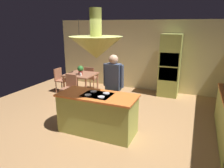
{
  "coord_description": "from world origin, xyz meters",
  "views": [
    {
      "loc": [
        1.96,
        -4.0,
        2.39
      ],
      "look_at": [
        0.1,
        0.4,
        1.0
      ],
      "focal_mm": 32.94,
      "sensor_mm": 36.0,
      "label": 1
    }
  ],
  "objects_px": {
    "oven_tower": "(170,66)",
    "chair_by_back_wall": "(91,76)",
    "potted_plant_on_table": "(80,69)",
    "chair_at_corner": "(60,78)",
    "cup_on_table": "(81,74)",
    "person_at_island": "(113,84)",
    "chair_facing_island": "(70,86)",
    "kitchen_island": "(98,113)",
    "dining_table": "(81,77)"
  },
  "relations": [
    {
      "from": "person_at_island",
      "to": "chair_by_back_wall",
      "type": "bearing_deg",
      "value": 130.45
    },
    {
      "from": "chair_by_back_wall",
      "to": "cup_on_table",
      "type": "xyz_separation_m",
      "value": [
        0.14,
        -0.92,
        0.3
      ]
    },
    {
      "from": "person_at_island",
      "to": "potted_plant_on_table",
      "type": "distance_m",
      "value": 2.23
    },
    {
      "from": "kitchen_island",
      "to": "chair_at_corner",
      "type": "bearing_deg",
      "value": 140.71
    },
    {
      "from": "person_at_island",
      "to": "chair_at_corner",
      "type": "height_order",
      "value": "person_at_island"
    },
    {
      "from": "chair_at_corner",
      "to": "potted_plant_on_table",
      "type": "distance_m",
      "value": 1.01
    },
    {
      "from": "cup_on_table",
      "to": "chair_facing_island",
      "type": "bearing_deg",
      "value": -107.09
    },
    {
      "from": "oven_tower",
      "to": "chair_at_corner",
      "type": "distance_m",
      "value": 3.88
    },
    {
      "from": "person_at_island",
      "to": "chair_at_corner",
      "type": "xyz_separation_m",
      "value": [
        -2.68,
        1.44,
        -0.48
      ]
    },
    {
      "from": "person_at_island",
      "to": "cup_on_table",
      "type": "xyz_separation_m",
      "value": [
        -1.67,
        1.2,
        -0.18
      ]
    },
    {
      "from": "person_at_island",
      "to": "chair_facing_island",
      "type": "relative_size",
      "value": 1.96
    },
    {
      "from": "chair_facing_island",
      "to": "chair_at_corner",
      "type": "bearing_deg",
      "value": 141.54
    },
    {
      "from": "person_at_island",
      "to": "oven_tower",
      "type": "bearing_deg",
      "value": 69.01
    },
    {
      "from": "chair_at_corner",
      "to": "cup_on_table",
      "type": "xyz_separation_m",
      "value": [
        1.01,
        -0.23,
        0.3
      ]
    },
    {
      "from": "kitchen_island",
      "to": "oven_tower",
      "type": "bearing_deg",
      "value": 71.26
    },
    {
      "from": "chair_by_back_wall",
      "to": "kitchen_island",
      "type": "bearing_deg",
      "value": 121.37
    },
    {
      "from": "oven_tower",
      "to": "dining_table",
      "type": "bearing_deg",
      "value": -157.79
    },
    {
      "from": "dining_table",
      "to": "person_at_island",
      "type": "relative_size",
      "value": 0.57
    },
    {
      "from": "kitchen_island",
      "to": "chair_facing_island",
      "type": "distance_m",
      "value": 2.21
    },
    {
      "from": "chair_by_back_wall",
      "to": "cup_on_table",
      "type": "height_order",
      "value": "chair_by_back_wall"
    },
    {
      "from": "chair_by_back_wall",
      "to": "dining_table",
      "type": "bearing_deg",
      "value": 90.0
    },
    {
      "from": "oven_tower",
      "to": "person_at_island",
      "type": "xyz_separation_m",
      "value": [
        -0.99,
        -2.58,
        -0.07
      ]
    },
    {
      "from": "oven_tower",
      "to": "chair_by_back_wall",
      "type": "xyz_separation_m",
      "value": [
        -2.8,
        -0.45,
        -0.54
      ]
    },
    {
      "from": "oven_tower",
      "to": "person_at_island",
      "type": "distance_m",
      "value": 2.76
    },
    {
      "from": "chair_facing_island",
      "to": "dining_table",
      "type": "bearing_deg",
      "value": 90.0
    },
    {
      "from": "potted_plant_on_table",
      "to": "oven_tower",
      "type": "bearing_deg",
      "value": 23.88
    },
    {
      "from": "oven_tower",
      "to": "chair_facing_island",
      "type": "distance_m",
      "value": 3.39
    },
    {
      "from": "dining_table",
      "to": "chair_facing_island",
      "type": "distance_m",
      "value": 0.7
    },
    {
      "from": "oven_tower",
      "to": "chair_facing_island",
      "type": "bearing_deg",
      "value": -146.82
    },
    {
      "from": "kitchen_island",
      "to": "chair_at_corner",
      "type": "relative_size",
      "value": 2.03
    },
    {
      "from": "dining_table",
      "to": "potted_plant_on_table",
      "type": "distance_m",
      "value": 0.29
    },
    {
      "from": "cup_on_table",
      "to": "potted_plant_on_table",
      "type": "bearing_deg",
      "value": 122.16
    },
    {
      "from": "oven_tower",
      "to": "chair_facing_island",
      "type": "xyz_separation_m",
      "value": [
        -2.8,
        -1.83,
        -0.54
      ]
    },
    {
      "from": "person_at_island",
      "to": "potted_plant_on_table",
      "type": "xyz_separation_m",
      "value": [
        -1.77,
        1.36,
        -0.05
      ]
    },
    {
      "from": "dining_table",
      "to": "cup_on_table",
      "type": "height_order",
      "value": "cup_on_table"
    },
    {
      "from": "oven_tower",
      "to": "person_at_island",
      "type": "bearing_deg",
      "value": -110.99
    },
    {
      "from": "person_at_island",
      "to": "cup_on_table",
      "type": "height_order",
      "value": "person_at_island"
    },
    {
      "from": "kitchen_island",
      "to": "dining_table",
      "type": "xyz_separation_m",
      "value": [
        -1.7,
        2.1,
        0.2
      ]
    },
    {
      "from": "chair_at_corner",
      "to": "cup_on_table",
      "type": "distance_m",
      "value": 1.08
    },
    {
      "from": "oven_tower",
      "to": "cup_on_table",
      "type": "relative_size",
      "value": 23.28
    },
    {
      "from": "chair_by_back_wall",
      "to": "person_at_island",
      "type": "bearing_deg",
      "value": 130.45
    },
    {
      "from": "oven_tower",
      "to": "chair_by_back_wall",
      "type": "relative_size",
      "value": 2.41
    },
    {
      "from": "oven_tower",
      "to": "person_at_island",
      "type": "height_order",
      "value": "oven_tower"
    },
    {
      "from": "chair_by_back_wall",
      "to": "chair_at_corner",
      "type": "relative_size",
      "value": 1.0
    },
    {
      "from": "person_at_island",
      "to": "cup_on_table",
      "type": "distance_m",
      "value": 2.07
    },
    {
      "from": "oven_tower",
      "to": "chair_at_corner",
      "type": "bearing_deg",
      "value": -162.68
    },
    {
      "from": "dining_table",
      "to": "potted_plant_on_table",
      "type": "bearing_deg",
      "value": -61.69
    },
    {
      "from": "kitchen_island",
      "to": "person_at_island",
      "type": "xyz_separation_m",
      "value": [
        0.11,
        0.66,
        0.52
      ]
    },
    {
      "from": "oven_tower",
      "to": "dining_table",
      "type": "height_order",
      "value": "oven_tower"
    },
    {
      "from": "person_at_island",
      "to": "chair_by_back_wall",
      "type": "height_order",
      "value": "person_at_island"
    }
  ]
}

